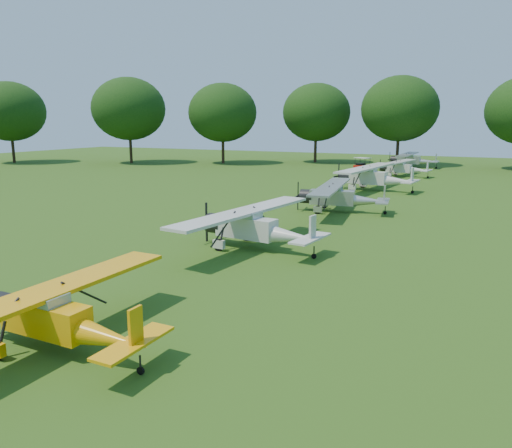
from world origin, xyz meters
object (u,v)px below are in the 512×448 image
(aircraft_4, at_px, (339,195))
(aircraft_5, at_px, (373,176))
(aircraft_3, at_px, (255,225))
(aircraft_6, at_px, (403,167))
(aircraft_7, at_px, (412,159))
(aircraft_2, at_px, (56,315))
(golf_cart, at_px, (362,167))

(aircraft_4, distance_m, aircraft_5, 12.34)
(aircraft_3, relative_size, aircraft_4, 1.03)
(aircraft_6, bearing_deg, aircraft_3, -82.63)
(aircraft_7, bearing_deg, aircraft_2, -89.40)
(aircraft_5, bearing_deg, aircraft_7, 97.10)
(aircraft_3, bearing_deg, aircraft_5, 96.05)
(aircraft_3, height_order, aircraft_4, aircraft_3)
(aircraft_4, xyz_separation_m, aircraft_7, (-0.84, 38.09, 0.02))
(aircraft_5, height_order, aircraft_6, aircraft_5)
(aircraft_3, height_order, aircraft_7, aircraft_3)
(aircraft_4, height_order, aircraft_5, aircraft_5)
(aircraft_5, relative_size, golf_cart, 5.14)
(aircraft_6, xyz_separation_m, golf_cart, (-5.87, 4.29, -0.52))
(aircraft_2, xyz_separation_m, aircraft_5, (0.34, 37.27, 0.30))
(aircraft_5, xyz_separation_m, aircraft_6, (0.38, 13.67, -0.28))
(aircraft_6, bearing_deg, aircraft_7, 102.43)
(aircraft_6, relative_size, aircraft_7, 0.91)
(aircraft_5, height_order, golf_cart, aircraft_5)
(aircraft_2, distance_m, aircraft_4, 24.95)
(aircraft_7, distance_m, golf_cart, 9.31)
(aircraft_3, height_order, golf_cart, aircraft_3)
(aircraft_3, xyz_separation_m, aircraft_4, (0.79, 12.15, -0.04))
(golf_cart, bearing_deg, aircraft_5, -48.66)
(aircraft_5, relative_size, aircraft_6, 1.25)
(aircraft_3, bearing_deg, aircraft_2, -82.71)
(aircraft_2, xyz_separation_m, aircraft_7, (-0.11, 63.03, 0.15))
(aircraft_2, bearing_deg, aircraft_4, 89.23)
(aircraft_4, height_order, aircraft_7, aircraft_7)
(aircraft_3, xyz_separation_m, aircraft_6, (0.78, 38.15, -0.14))
(aircraft_4, xyz_separation_m, golf_cart, (-5.89, 30.29, -0.62))
(aircraft_4, height_order, golf_cart, aircraft_4)
(aircraft_6, bearing_deg, aircraft_2, -82.26)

